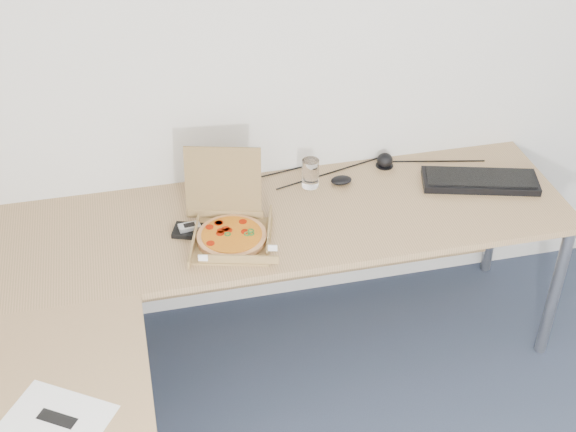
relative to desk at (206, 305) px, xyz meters
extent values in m
cube|color=tan|center=(0.32, 0.43, 0.01)|extent=(2.50, 0.70, 0.03)
cylinder|color=gray|center=(1.52, 0.73, -0.35)|extent=(0.05, 0.05, 0.70)
cube|color=olive|center=(0.15, 0.31, 0.03)|extent=(0.31, 0.31, 0.01)
cube|color=olive|center=(0.15, 0.49, 0.19)|extent=(0.31, 0.06, 0.30)
cylinder|color=#DE9457|center=(0.15, 0.31, 0.05)|extent=(0.28, 0.28, 0.02)
cylinder|color=#AD2102|center=(0.15, 0.31, 0.06)|extent=(0.24, 0.24, 0.00)
cylinder|color=white|center=(0.55, 0.62, 0.09)|extent=(0.07, 0.07, 0.13)
cube|color=black|center=(1.27, 0.47, 0.04)|extent=(0.52, 0.30, 0.03)
ellipsoid|color=black|center=(0.68, 0.61, 0.05)|extent=(0.11, 0.09, 0.03)
cube|color=black|center=(-0.01, 0.41, 0.04)|extent=(0.14, 0.13, 0.02)
cube|color=#B2B5BA|center=(-0.01, 0.41, 0.06)|extent=(0.09, 0.05, 0.02)
cube|color=white|center=(-0.52, -0.44, 0.03)|extent=(0.38, 0.36, 0.00)
ellipsoid|color=black|center=(0.91, 0.71, 0.06)|extent=(0.08, 0.08, 0.07)
camera|label=1|loc=(-0.19, -2.14, 1.94)|focal=49.34mm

